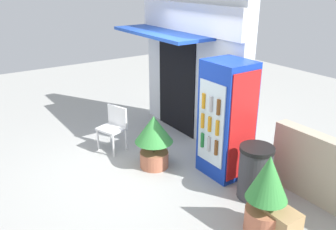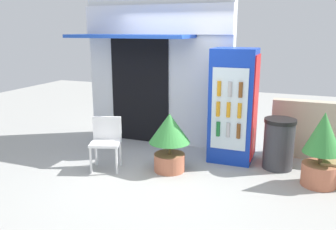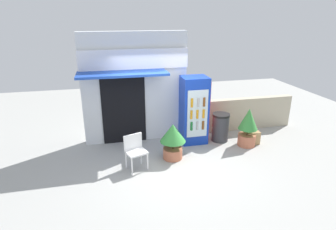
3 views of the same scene
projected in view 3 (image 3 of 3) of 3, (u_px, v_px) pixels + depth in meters
ground at (169, 161)px, 6.99m from camera, size 16.00×16.00×0.00m
storefront_building at (134, 87)px, 7.70m from camera, size 2.93×1.07×3.07m
drink_cooler at (194, 110)px, 7.78m from camera, size 0.73×0.68×1.90m
plastic_chair at (135, 149)px, 6.54m from camera, size 0.56×0.51×0.83m
potted_plant_near_shop at (173, 138)px, 6.97m from camera, size 0.65×0.65×0.93m
potted_plant_curbside at (248, 126)px, 7.66m from camera, size 0.52×0.52×1.08m
trash_bin at (220, 127)px, 8.02m from camera, size 0.50×0.50×0.82m
stone_boundary_wall at (248, 113)px, 8.88m from camera, size 2.85×0.23×1.01m
cardboard_box at (251, 137)px, 7.94m from camera, size 0.40×0.34×0.37m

